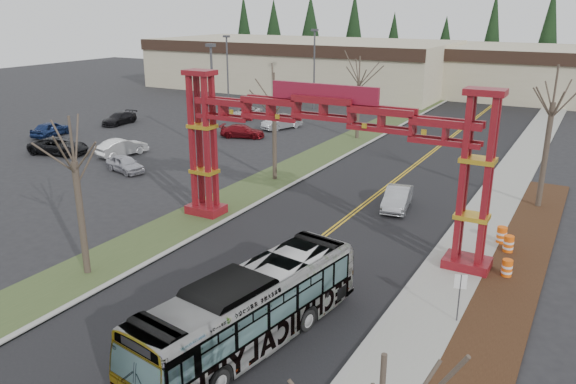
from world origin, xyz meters
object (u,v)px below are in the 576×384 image
Objects in this scene: transit_bus at (250,309)px; parked_car_mid_a at (242,131)px; parked_car_near_a at (125,164)px; parked_car_near_c at (59,146)px; barrel_mid at (508,245)px; bare_tree_right_far at (553,103)px; parked_car_mid_b at (51,129)px; parked_car_far_b at (246,113)px; retail_building_west at (301,64)px; parked_car_far_a at (282,122)px; street_sign at (460,289)px; bare_tree_median_mid at (274,103)px; light_pole_far at (314,64)px; bare_tree_median_far at (359,81)px; light_pole_near at (213,91)px; barrel_north at (501,236)px; gateway_arch at (323,134)px; light_pole_mid at (227,68)px; barrel_south at (507,269)px; parked_car_near_b at (122,147)px; parked_car_far_c at (119,118)px; bare_tree_median_near at (74,163)px.

transit_bus reaches higher than parked_car_mid_a.
parked_car_near_c reaches higher than parked_car_near_a.
bare_tree_right_far is at bearing 86.41° from barrel_mid.
parked_car_far_b is at bearing -135.07° from parked_car_mid_b.
retail_building_west reaches higher than parked_car_far_a.
street_sign is (28.11, -9.80, 0.93)m from parked_car_near_a.
light_pole_far is (-11.36, 28.96, -0.13)m from bare_tree_median_mid.
parked_car_mid_b is at bearing 170.71° from barrel_mid.
bare_tree_median_far is 0.84× the size of light_pole_near.
retail_building_west reaches higher than transit_bus.
barrel_mid is (17.46, -21.39, -5.12)m from bare_tree_median_far.
barrel_mid is 0.97× the size of barrel_north.
transit_bus is 1.36× the size of bare_tree_median_mid.
bare_tree_median_mid reaches higher than street_sign.
light_pole_far reaches higher than parked_car_near_a.
light_pole_mid is at bearing 132.23° from gateway_arch.
barrel_south is (17.86, -8.45, -5.34)m from bare_tree_median_mid.
bare_tree_right_far is (7.80, 22.18, 5.24)m from transit_bus.
bare_tree_median_mid is (15.28, 0.30, 5.07)m from parked_car_near_b.
parked_car_near_a is at bearing -89.94° from light_pole_far.
barrel_south is at bearing -39.06° from light_pole_mid.
street_sign is (8.78, -5.30, -4.40)m from gateway_arch.
bare_tree_median_far reaches higher than transit_bus.
barrel_north is at bearing 116.19° from barrel_mid.
street_sign is at bearing -39.31° from bare_tree_median_mid.
parked_car_near_b is 0.86× the size of parked_car_near_c.
bare_tree_median_mid is (15.40, -19.45, 5.16)m from parked_car_far_b.
parked_car_near_a is at bearing 153.90° from transit_bus.
retail_building_west is at bearing 126.45° from barrel_south.
bare_tree_right_far is (43.72, -6.61, 6.10)m from parked_car_far_c.
barrel_mid is (43.19, -15.15, -0.15)m from parked_car_far_c.
barrel_north is at bearing -52.04° from retail_building_west.
parked_car_far_c is at bearing 162.59° from light_pole_near.
parked_car_mid_b is 7.98m from parked_car_far_c.
street_sign is (36.35, -35.68, -3.72)m from light_pole_mid.
light_pole_far is 45.18m from barrel_mid.
parked_car_mid_a is 15.33m from light_pole_mid.
light_pole_near is at bearing 144.64° from street_sign.
bare_tree_median_near is at bearing -152.04° from barrel_south.
parked_car_near_b is 5.75m from parked_car_near_c.
parked_car_far_c is at bearing 157.40° from barrel_south.
parked_car_mid_a is 0.45× the size of light_pole_far.
bare_tree_median_mid is at bearing 164.73° from parked_car_mid_b.
parked_car_near_b is at bearing 61.80° from parked_car_near_a.
bare_tree_median_near is at bearing -68.56° from parked_car_far_b.
light_pole_mid is at bearing -14.87° from parked_car_near_c.
parked_car_near_c is at bearing -88.24° from retail_building_west.
parked_car_near_a is at bearing -107.14° from light_pole_near.
parked_car_mid_a is 0.57× the size of bare_tree_median_near.
street_sign is at bearing -151.50° from parked_car_mid_a.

